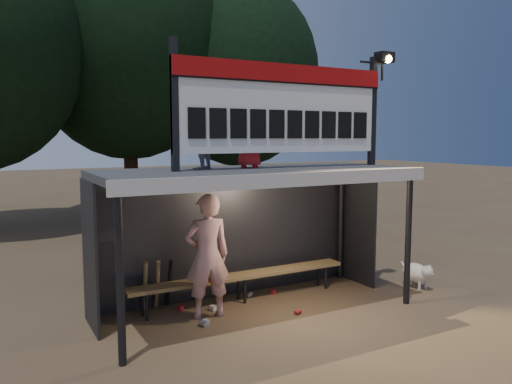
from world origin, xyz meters
The scene contains 12 objects.
ground centered at (0.00, 0.00, 0.00)m, with size 80.00×80.00×0.00m, color brown.
player centered at (-0.80, 0.15, 0.98)m, with size 0.71×0.47×1.95m, color silver.
child_a centered at (-0.86, 0.31, 2.78)m, with size 0.45×0.35×0.93m, color gray.
child_b centered at (-0.02, 0.22, 2.82)m, with size 0.49×0.32×1.01m, color #AD1A1E.
dugout_shelter centered at (0.00, 0.24, 1.85)m, with size 5.10×2.08×2.32m.
scoreboard_assembly centered at (0.56, -0.01, 3.32)m, with size 4.10×0.27×1.99m.
bench centered at (0.00, 0.55, 0.43)m, with size 4.00×0.35×0.48m.
tree_mid centered at (1.00, 11.50, 6.17)m, with size 7.22×7.22×10.36m.
tree_right centered at (5.00, 10.50, 5.19)m, with size 6.08×6.08×8.72m.
dog centered at (3.26, -0.32, 0.28)m, with size 0.36×0.81×0.49m.
bats centered at (-1.41, 0.82, 0.43)m, with size 0.47×0.32×0.84m.
litter centered at (-0.33, 0.22, 0.04)m, with size 1.88×1.27×0.08m.
Camera 1 is at (-3.78, -6.88, 2.82)m, focal length 35.00 mm.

